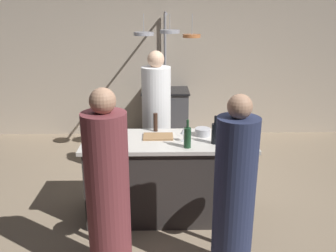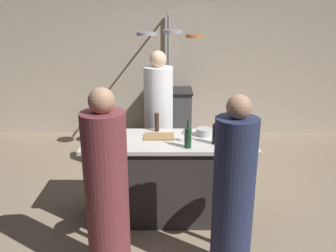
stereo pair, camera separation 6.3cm
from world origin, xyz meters
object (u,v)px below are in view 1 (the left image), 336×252
Objects in this scene: wine_glass_near_right_guest at (225,126)px; mixing_bowl_blue at (240,143)px; guest_left at (108,197)px; guest_right at (234,197)px; wine_glass_near_left_guest at (184,131)px; mixing_bowl_steel at (203,132)px; cutting_board at (158,136)px; wine_bottle_rose at (113,132)px; wine_bottle_dark at (215,133)px; stove_range at (165,115)px; wine_bottle_green at (187,137)px; pepper_mill at (156,122)px; bar_stool_right at (230,213)px; chef at (157,123)px; bar_stool_left at (111,215)px; mixing_bowl_ceramic at (235,137)px.

wine_glass_near_right_guest is 0.82× the size of mixing_bowl_blue.
wine_glass_near_right_guest is at bearing 107.02° from mixing_bowl_blue.
guest_right is at bearing 1.27° from guest_left.
wine_glass_near_left_guest is 0.29m from mixing_bowl_steel.
guest_right is 1.12m from mixing_bowl_steel.
wine_bottle_rose is at bearing -159.40° from cutting_board.
wine_bottle_dark is at bearing 41.39° from guest_left.
mixing_bowl_blue is at bearing -20.19° from wine_bottle_dark.
stove_range is 2.78× the size of cutting_board.
wine_bottle_green is 1.98× the size of wine_glass_near_left_guest.
cutting_board is (-0.11, -2.38, 0.46)m from stove_range.
wine_glass_near_right_guest is at bearing 60.34° from wine_bottle_dark.
wine_bottle_rose is (-0.46, -0.17, 0.12)m from cutting_board.
cutting_board is 1.10× the size of wine_bottle_green.
stove_range is 3.48m from guest_right.
wine_bottle_dark is (0.47, -2.58, 0.57)m from stove_range.
wine_bottle_green reaches higher than pepper_mill.
mixing_bowl_steel reaches higher than stove_range.
wine_glass_near_right_guest reaches higher than bar_stool_right.
chef is 0.91m from mixing_bowl_steel.
wine_bottle_green is at bearing -86.05° from stove_range.
guest_left is at bearing -125.28° from wine_glass_near_left_guest.
chef is at bearing 91.92° from cutting_board.
wine_bottle_dark is 0.31m from wine_bottle_green.
chef is 2.55× the size of bar_stool_left.
stove_range is 2.75m from wine_bottle_green.
bar_stool_left is 1.17m from pepper_mill.
wine_bottle_dark is at bearing -58.28° from chef.
guest_left is 1.57m from mixing_bowl_ceramic.
pepper_mill is 1.44× the size of wine_glass_near_left_guest.
mixing_bowl_ceramic is at bearing -22.89° from mixing_bowl_steel.
wine_bottle_green is at bearing -73.64° from chef.
wine_bottle_green is (-0.29, -0.11, -0.00)m from wine_bottle_dark.
wine_bottle_dark is at bearing -1.38° from wine_bottle_rose.
mixing_bowl_steel is (0.52, -0.15, -0.06)m from pepper_mill.
stove_range is at bearing 100.41° from wine_bottle_dark.
stove_range is at bearing 79.73° from bar_stool_left.
guest_right is 9.67× the size of mixing_bowl_steel.
guest_left reaches higher than bar_stool_left.
wine_bottle_dark is 0.27m from mixing_bowl_ceramic.
stove_range is at bearing 77.51° from wine_bottle_rose.
wine_bottle_rose is at bearing 174.88° from mixing_bowl_blue.
bar_stool_right is 1.30m from pepper_mill.
wine_bottle_dark is (0.58, -0.20, 0.10)m from cutting_board.
guest_right reaches higher than wine_glass_near_left_guest.
guest_right is at bearing -100.91° from mixing_bowl_ceramic.
pepper_mill is 1.25× the size of mixing_bowl_steel.
wine_bottle_green is at bearing -118.35° from mixing_bowl_steel.
guest_right reaches higher than stove_range.
chef reaches higher than guest_right.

